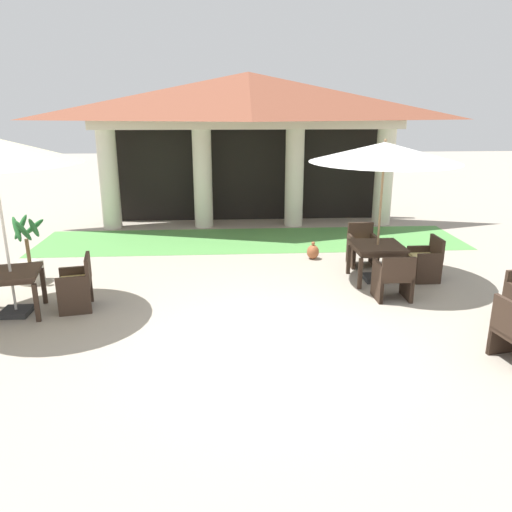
{
  "coord_description": "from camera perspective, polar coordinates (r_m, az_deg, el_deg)",
  "views": [
    {
      "loc": [
        -0.66,
        -6.43,
        3.3
      ],
      "look_at": [
        -0.16,
        1.53,
        0.85
      ],
      "focal_mm": 34.42,
      "sensor_mm": 36.0,
      "label": 1
    }
  ],
  "objects": [
    {
      "name": "ground_plane",
      "position": [
        7.26,
        2.04,
        -10.0
      ],
      "size": [
        60.0,
        60.0,
        0.0
      ],
      "primitive_type": "plane",
      "color": "#9E9384"
    },
    {
      "name": "lawn_strip",
      "position": [
        12.56,
        -0.47,
        1.87
      ],
      "size": [
        10.68,
        2.44,
        0.01
      ],
      "primitive_type": "cube",
      "color": "#519347",
      "rests_on": "ground"
    },
    {
      "name": "patio_chair_near_foreground_east",
      "position": [
        10.19,
        19.14,
        -0.44
      ],
      "size": [
        0.51,
        0.6,
        0.86
      ],
      "rotation": [
        0.0,
        0.0,
        -4.71
      ],
      "color": "#38281E",
      "rests_on": "ground"
    },
    {
      "name": "patio_umbrella_near_foreground",
      "position": [
        9.45,
        14.72,
        11.48
      ],
      "size": [
        2.77,
        2.77,
        2.73
      ],
      "color": "#2D2D2D",
      "rests_on": "ground"
    },
    {
      "name": "patio_table_near_foreground",
      "position": [
        9.78,
        13.91,
        0.74
      ],
      "size": [
        0.95,
        0.95,
        0.74
      ],
      "rotation": [
        0.0,
        0.0,
        0.01
      ],
      "color": "#38281E",
      "rests_on": "ground"
    },
    {
      "name": "patio_chair_near_foreground_south",
      "position": [
        8.96,
        15.68,
        -2.4
      ],
      "size": [
        0.61,
        0.55,
        0.84
      ],
      "rotation": [
        0.0,
        0.0,
        0.01
      ],
      "color": "#38281E",
      "rests_on": "ground"
    },
    {
      "name": "patio_chair_near_foreground_north",
      "position": [
        10.75,
        12.27,
        1.09
      ],
      "size": [
        0.58,
        0.58,
        0.88
      ],
      "rotation": [
        0.0,
        0.0,
        -3.14
      ],
      "color": "#38281E",
      "rests_on": "ground"
    },
    {
      "name": "patio_chair_mid_left_east",
      "position": [
        8.77,
        -20.07,
        -3.13
      ],
      "size": [
        0.63,
        0.7,
        0.92
      ],
      "rotation": [
        0.0,
        0.0,
        -4.51
      ],
      "color": "#38281E",
      "rests_on": "ground"
    },
    {
      "name": "background_pavilion",
      "position": [
        13.81,
        -0.9,
        16.28
      ],
      "size": [
        8.88,
        2.5,
        4.15
      ],
      "color": "beige",
      "rests_on": "ground"
    },
    {
      "name": "terracotta_urn",
      "position": [
        11.06,
        6.63,
        0.49
      ],
      "size": [
        0.27,
        0.27,
        0.4
      ],
      "color": "#9E5633",
      "rests_on": "ground"
    },
    {
      "name": "potted_palm_left_edge",
      "position": [
        10.42,
        -24.78,
        -0.74
      ],
      "size": [
        0.61,
        0.62,
        1.34
      ],
      "color": "#B2AD9E",
      "rests_on": "ground"
    },
    {
      "name": "patio_table_mid_left",
      "position": [
        8.86,
        -26.56,
        -2.26
      ],
      "size": [
        1.02,
        1.02,
        0.75
      ],
      "rotation": [
        0.0,
        0.0,
        0.2
      ],
      "color": "#38281E",
      "rests_on": "ground"
    }
  ]
}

